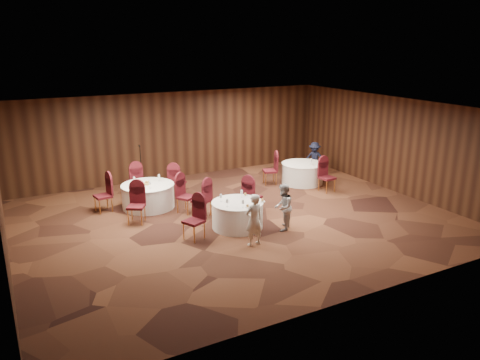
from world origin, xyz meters
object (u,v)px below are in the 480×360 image
table_right (302,173)px  woman_b (283,207)px  table_main (237,215)px  mic_stand (142,178)px  woman_a (254,220)px  man_c (314,158)px  table_left (148,196)px

table_right → woman_b: bearing=-131.9°
table_main → mic_stand: bearing=107.1°
mic_stand → woman_b: size_ratio=1.23×
table_main → woman_a: woman_a is taller
table_right → mic_stand: (-5.41, 1.85, 0.09)m
mic_stand → woman_b: bearing=-65.3°
mic_stand → woman_a: mic_stand is taller
mic_stand → man_c: size_ratio=1.27×
mic_stand → man_c: (6.50, -1.08, 0.16)m
woman_a → table_right: bearing=-142.5°
man_c → table_left: bearing=-119.6°
mic_stand → table_left: bearing=-100.3°
woman_a → woman_b: bearing=-162.2°
table_right → woman_b: size_ratio=1.16×
table_main → mic_stand: 4.68m
table_left → man_c: 6.85m
table_main → table_left: bearing=121.6°
table_main → woman_b: size_ratio=1.09×
table_main → woman_a: bearing=-98.1°
woman_a → woman_b: woman_a is taller
woman_a → man_c: (5.30, 4.62, -0.05)m
table_left → table_right: 5.72m
table_left → mic_stand: size_ratio=1.01×
woman_a → woman_b: 1.30m
mic_stand → woman_a: 5.83m
woman_a → man_c: bearing=-143.9°
table_main → table_left: size_ratio=0.88×
woman_a → table_left: bearing=-74.1°
table_right → woman_b: woman_b is taller
table_main → woman_b: 1.28m
table_left → mic_stand: bearing=79.7°
table_main → man_c: (5.12, 3.39, 0.26)m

